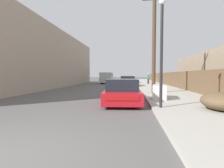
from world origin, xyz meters
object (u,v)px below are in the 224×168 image
Objects in this scene: parked_sports_car_red at (122,92)px; discarded_fridge at (159,92)px; utility_pole at (154,40)px; car_parked_mid at (127,82)px; pedestrian at (148,78)px; car_parked_far at (130,80)px; street_lamp at (162,45)px; brush_pile at (222,101)px; pickup_truck at (107,78)px.

discarded_fridge is at bearing 21.24° from parked_sports_car_red.
utility_pole is (2.19, 4.26, 3.57)m from parked_sports_car_red.
utility_pole reaches higher than car_parked_mid.
utility_pole is 4.75× the size of pedestrian.
car_parked_far is (0.32, 8.99, -0.04)m from car_parked_mid.
car_parked_mid is 0.55× the size of utility_pole.
street_lamp is (-0.46, -6.11, -1.42)m from utility_pole.
brush_pile is (4.01, -15.09, -0.16)m from car_parked_mid.
pedestrian is (0.98, 16.91, 0.45)m from discarded_fridge.
pickup_truck is at bearing 113.45° from car_parked_mid.
car_parked_far is at bearing 102.85° from discarded_fridge.
car_parked_mid is 14.99m from street_lamp.
utility_pole reaches higher than discarded_fridge.
parked_sports_car_red is 4.57m from brush_pile.
parked_sports_car_red reaches higher than brush_pile.
discarded_fridge is 0.39× the size of parked_sports_car_red.
discarded_fridge is 1.08× the size of pedestrian.
pedestrian is at bearing 86.05° from street_lamp.
pedestrian is at bearing 92.60° from brush_pile.
car_parked_mid is 9.58m from utility_pole.
parked_sports_car_red is at bearing -92.12° from car_parked_mid.
car_parked_far is 18.07m from utility_pole.
utility_pole is 7.65m from brush_pile.
car_parked_mid is at bearing 104.88° from brush_pile.
utility_pole is (1.87, -17.62, 3.56)m from car_parked_far.
utility_pole is (0.08, 3.28, 3.64)m from discarded_fridge.
brush_pile is 1.11× the size of pedestrian.
discarded_fridge is 12.10m from car_parked_mid.
discarded_fridge is 20.24m from pickup_truck.
car_parked_far reaches higher than discarded_fridge.
car_parked_far is 2.26× the size of brush_pile.
street_lamp reaches higher than brush_pile.
car_parked_mid reaches higher than brush_pile.
brush_pile is (2.27, -0.34, -2.26)m from street_lamp.
brush_pile is (7.60, -22.59, -0.46)m from pickup_truck.
brush_pile is (4.01, -2.19, -0.11)m from parked_sports_car_red.
pickup_truck is 7.14m from pedestrian.
pickup_truck is 3.04× the size of brush_pile.
pedestrian reaches higher than brush_pile.
utility_pole is at bearing -86.57° from car_parked_far.
car_parked_far is (-1.79, 20.90, 0.08)m from discarded_fridge.
utility_pole is at bearing 105.75° from brush_pile.
parked_sports_car_red is 3.33m from street_lamp.
car_parked_mid is at bearing 86.45° from parked_sports_car_red.
car_parked_mid is at bearing -121.80° from pedestrian.
street_lamp is at bearing 104.88° from pickup_truck.
discarded_fridge is 0.40× the size of street_lamp.
parked_sports_car_red reaches higher than discarded_fridge.
discarded_fridge is at bearing 82.37° from street_lamp.
discarded_fridge is at bearing -82.06° from car_parked_mid.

